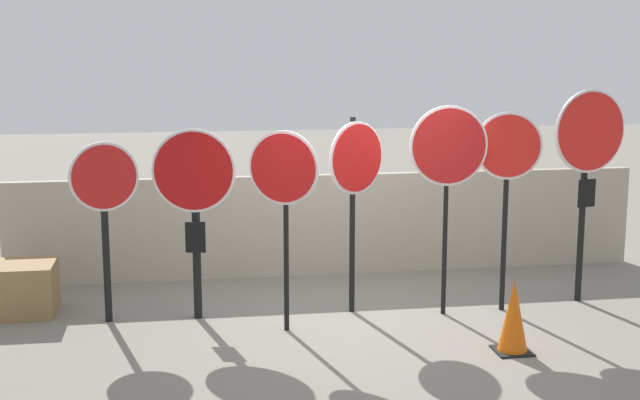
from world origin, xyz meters
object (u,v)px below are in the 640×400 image
Objects in this scene: stop_sign_6 at (589,150)px; storage_crate at (23,289)px; stop_sign_1 at (194,191)px; stop_sign_5 at (508,163)px; stop_sign_4 at (448,157)px; stop_sign_3 at (356,171)px; traffic_cone_0 at (513,316)px; stop_sign_2 at (284,181)px; stop_sign_0 at (104,196)px.

storage_crate is at bearing 162.09° from stop_sign_6.
stop_sign_5 is at bearing 4.88° from stop_sign_1.
stop_sign_4 reaches higher than stop_sign_1.
stop_sign_5 is at bearing -7.96° from storage_crate.
stop_sign_6 is at bearing -34.82° from stop_sign_3.
stop_sign_1 is at bearing 166.49° from stop_sign_6.
stop_sign_4 is at bearing -163.39° from stop_sign_5.
stop_sign_6 is 6.54m from storage_crate.
stop_sign_4 reaches higher than traffic_cone_0.
storage_crate is (-1.91, 0.51, -1.14)m from stop_sign_1.
stop_sign_5 reaches higher than stop_sign_2.
storage_crate is (-4.94, 2.03, -0.07)m from traffic_cone_0.
stop_sign_3 reaches higher than traffic_cone_0.
stop_sign_3 is 0.89× the size of stop_sign_6.
stop_sign_2 reaches higher than storage_crate.
stop_sign_2 reaches higher than stop_sign_1.
stop_sign_3 is at bearing 130.59° from traffic_cone_0.
stop_sign_6 is 3.53× the size of storage_crate.
stop_sign_4 is 1.04× the size of stop_sign_5.
stop_sign_4 is 4.92m from storage_crate.
stop_sign_0 is at bearing -26.20° from storage_crate.
stop_sign_5 is 3.07× the size of traffic_cone_0.
stop_sign_1 is 1.07m from stop_sign_2.
storage_crate is (-6.34, 0.55, -1.49)m from stop_sign_6.
stop_sign_3 is 0.97× the size of stop_sign_5.
stop_sign_2 is at bearing 155.80° from traffic_cone_0.
stop_sign_6 is 3.38× the size of traffic_cone_0.
traffic_cone_0 is at bearing -93.52° from stop_sign_5.
stop_sign_2 is at bearing 177.66° from stop_sign_3.
stop_sign_4 reaches higher than stop_sign_0.
stop_sign_4 is (0.96, -0.26, 0.18)m from stop_sign_3.
stop_sign_0 is at bearing 158.68° from traffic_cone_0.
stop_sign_3 reaches higher than storage_crate.
stop_sign_0 is at bearing 174.49° from stop_sign_4.
stop_sign_3 is 2.69m from stop_sign_6.
stop_sign_5 is (2.51, 0.32, 0.08)m from stop_sign_2.
stop_sign_1 is (0.94, -0.03, 0.03)m from stop_sign_0.
stop_sign_2 is 0.91× the size of stop_sign_4.
stop_sign_5 is 3.21× the size of storage_crate.
storage_crate is (-0.97, 0.48, -1.11)m from stop_sign_0.
stop_sign_3 is 3.13× the size of storage_crate.
stop_sign_3 is at bearing 61.22° from stop_sign_2.
stop_sign_3 is at bearing -8.26° from storage_crate.
stop_sign_1 is at bearing 177.13° from stop_sign_2.
stop_sign_1 is at bearing -171.29° from stop_sign_5.
stop_sign_0 is 1.55m from storage_crate.
stop_sign_5 is at bearing -19.10° from stop_sign_0.
stop_sign_3 is at bearing 164.38° from stop_sign_4.
stop_sign_4 is at bearing -20.50° from stop_sign_0.
stop_sign_6 is (4.44, -0.04, 0.35)m from stop_sign_1.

